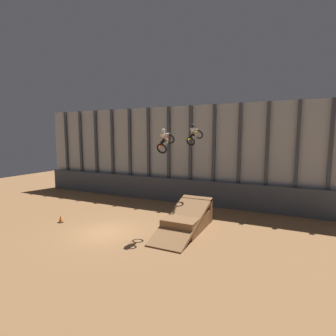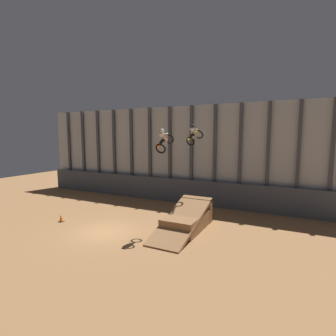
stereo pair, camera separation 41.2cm
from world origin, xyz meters
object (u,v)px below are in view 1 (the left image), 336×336
Objects in this scene: rider_bike_left_air at (165,141)px; traffic_cone_near_ramp at (61,219)px; rider_bike_right_air at (194,135)px; dirt_ramp at (188,219)px.

rider_bike_left_air is 3.20× the size of traffic_cone_near_ramp.
rider_bike_right_air is at bearing 31.74° from traffic_cone_near_ramp.
traffic_cone_near_ramp is at bearing -168.83° from rider_bike_left_air.
dirt_ramp reaches higher than traffic_cone_near_ramp.
rider_bike_left_air is 0.98× the size of rider_bike_right_air.
traffic_cone_near_ramp is at bearing -161.24° from dirt_ramp.
dirt_ramp is 5.91m from rider_bike_left_air.
rider_bike_right_air is at bearing 100.98° from dirt_ramp.
traffic_cone_near_ramp is (-8.08, -1.74, -6.00)m from rider_bike_left_air.
rider_bike_left_air reaches higher than dirt_ramp.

